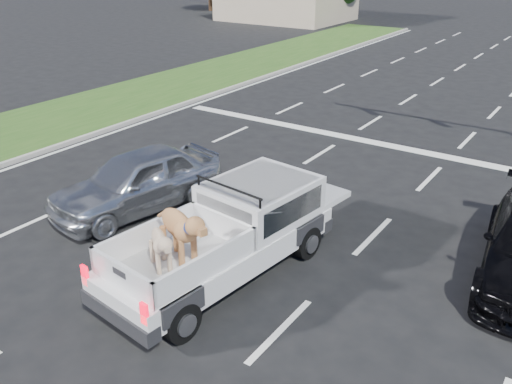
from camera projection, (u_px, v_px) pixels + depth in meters
ground at (201, 297)px, 10.18m from camera, size 160.00×160.00×0.00m
road_markings at (351, 181)px, 15.11m from camera, size 17.75×60.00×0.01m
grass_median_left at (67, 117)px, 20.54m from camera, size 5.00×60.00×0.10m
curb_left at (112, 128)px, 19.28m from camera, size 0.15×60.00×0.14m
pickup_truck at (226, 233)px, 10.55m from camera, size 2.40×5.23×1.89m
silver_sedan at (137, 181)px, 13.29m from camera, size 2.62×4.69×1.51m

